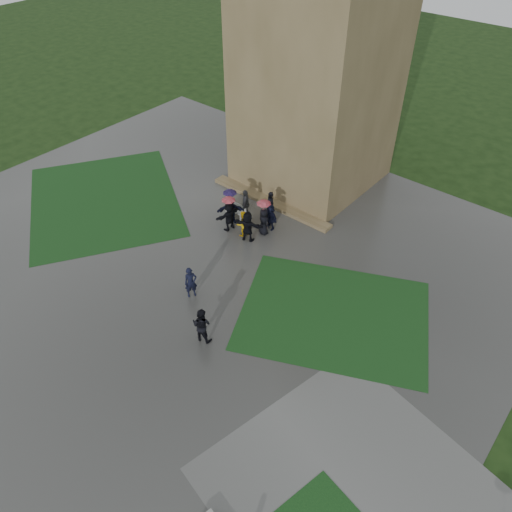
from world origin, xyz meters
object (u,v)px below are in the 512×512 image
Objects in this scene: pedestrian_near at (202,325)px; tower at (320,41)px; pedestrian_mid at (191,282)px; bench at (236,210)px.

tower is at bearing -89.36° from pedestrian_near.
bench is at bearing 52.34° from pedestrian_mid.
tower is 10.95m from bench.
tower is at bearing 37.57° from pedestrian_mid.
tower is 12.48× the size of bench.
bench is at bearing -73.46° from pedestrian_near.
pedestrian_near is at bearing -73.14° from tower.
bench is 0.81× the size of pedestrian_mid.
pedestrian_near is at bearing -57.19° from bench.
pedestrian_mid is at bearing -51.07° from pedestrian_near.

